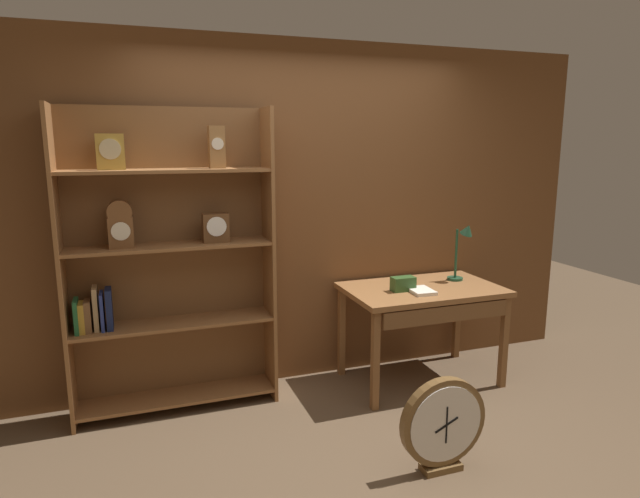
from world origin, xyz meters
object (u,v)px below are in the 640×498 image
(desk_lamp, at_px, (463,245))
(open_repair_manual, at_px, (421,291))
(round_clock_large, at_px, (443,424))
(toolbox_small, at_px, (403,284))
(workbench, at_px, (424,299))
(bookshelf, at_px, (165,264))

(desk_lamp, height_order, open_repair_manual, desk_lamp)
(desk_lamp, distance_m, round_clock_large, 1.66)
(toolbox_small, bearing_deg, desk_lamp, 11.47)
(round_clock_large, bearing_deg, toolbox_small, 74.40)
(workbench, height_order, desk_lamp, desk_lamp)
(desk_lamp, distance_m, open_repair_manual, 0.60)
(bookshelf, relative_size, round_clock_large, 3.70)
(desk_lamp, bearing_deg, open_repair_manual, -156.89)
(toolbox_small, bearing_deg, open_repair_manual, -40.16)
(bookshelf, bearing_deg, desk_lamp, -3.54)
(workbench, height_order, open_repair_manual, open_repair_manual)
(workbench, bearing_deg, round_clock_large, -114.38)
(bookshelf, height_order, desk_lamp, bookshelf)
(desk_lamp, distance_m, toolbox_small, 0.65)
(bookshelf, bearing_deg, open_repair_manual, -11.00)
(desk_lamp, xyz_separation_m, toolbox_small, (-0.59, -0.12, -0.24))
(bookshelf, bearing_deg, workbench, -7.40)
(bookshelf, bearing_deg, toolbox_small, -8.77)
(workbench, relative_size, round_clock_large, 2.09)
(open_repair_manual, bearing_deg, workbench, 53.10)
(desk_lamp, bearing_deg, toolbox_small, -168.53)
(open_repair_manual, height_order, round_clock_large, open_repair_manual)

